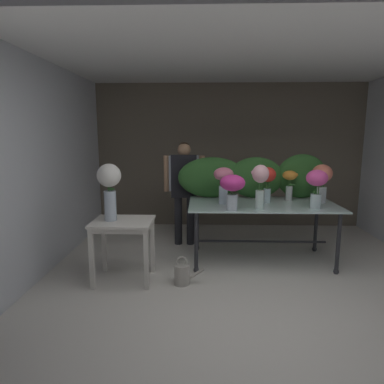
# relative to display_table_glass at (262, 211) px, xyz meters

# --- Properties ---
(ground_plane) EXTENTS (8.16, 8.16, 0.00)m
(ground_plane) POSITION_rel_display_table_glass_xyz_m (-0.31, 0.04, -0.70)
(ground_plane) COLOR silver
(wall_back) EXTENTS (4.99, 0.12, 2.63)m
(wall_back) POSITION_rel_display_table_glass_xyz_m (-0.31, 1.89, 0.61)
(wall_back) COLOR #706656
(wall_back) RESTS_ON ground
(wall_left) EXTENTS (0.12, 3.83, 2.63)m
(wall_left) POSITION_rel_display_table_glass_xyz_m (-2.81, 0.04, 0.61)
(wall_left) COLOR silver
(wall_left) RESTS_ON ground
(ceiling_slab) EXTENTS (5.11, 3.83, 0.12)m
(ceiling_slab) POSITION_rel_display_table_glass_xyz_m (-0.31, 0.04, 1.99)
(ceiling_slab) COLOR silver
(ceiling_slab) RESTS_ON wall_back
(display_table_glass) EXTENTS (1.95, 1.02, 0.81)m
(display_table_glass) POSITION_rel_display_table_glass_xyz_m (0.00, 0.00, 0.00)
(display_table_glass) COLOR silver
(display_table_glass) RESTS_ON ground
(side_table_white) EXTENTS (0.69, 0.56, 0.73)m
(side_table_white) POSITION_rel_display_table_glass_xyz_m (-1.73, -0.66, -0.07)
(side_table_white) COLOR silver
(side_table_white) RESTS_ON ground
(florist) EXTENTS (0.63, 0.24, 1.60)m
(florist) POSITION_rel_display_table_glass_xyz_m (-1.08, 0.68, 0.30)
(florist) COLOR #232328
(florist) RESTS_ON ground
(foliage_backdrop) EXTENTS (2.13, 0.30, 0.63)m
(foliage_backdrop) POSITION_rel_display_table_glass_xyz_m (-0.06, 0.39, 0.41)
(foliage_backdrop) COLOR #2D6028
(foliage_backdrop) RESTS_ON display_table_glass
(vase_rosy_hydrangea) EXTENTS (0.26, 0.26, 0.48)m
(vase_rosy_hydrangea) POSITION_rel_display_table_glass_xyz_m (-0.52, -0.04, 0.43)
(vase_rosy_hydrangea) COLOR silver
(vase_rosy_hydrangea) RESTS_ON display_table_glass
(vase_coral_tulips) EXTENTS (0.27, 0.27, 0.52)m
(vase_coral_tulips) POSITION_rel_display_table_glass_xyz_m (0.79, 0.07, 0.43)
(vase_coral_tulips) COLOR silver
(vase_coral_tulips) RESTS_ON display_table_glass
(vase_magenta_ranunculus) EXTENTS (0.31, 0.31, 0.44)m
(vase_magenta_ranunculus) POSITION_rel_display_table_glass_xyz_m (-0.44, -0.42, 0.40)
(vase_magenta_ranunculus) COLOR silver
(vase_magenta_ranunculus) RESTS_ON display_table_glass
(vase_sunset_snapdragons) EXTENTS (0.21, 0.20, 0.42)m
(vase_sunset_snapdragons) POSITION_rel_display_table_glass_xyz_m (0.40, 0.20, 0.38)
(vase_sunset_snapdragons) COLOR silver
(vase_sunset_snapdragons) RESTS_ON display_table_glass
(vase_scarlet_stock) EXTENTS (0.22, 0.22, 0.48)m
(vase_scarlet_stock) POSITION_rel_display_table_glass_xyz_m (0.07, 0.05, 0.43)
(vase_scarlet_stock) COLOR silver
(vase_scarlet_stock) RESTS_ON display_table_glass
(vase_fuchsia_carnations) EXTENTS (0.26, 0.26, 0.48)m
(vase_fuchsia_carnations) POSITION_rel_display_table_glass_xyz_m (0.60, -0.29, 0.42)
(vase_fuchsia_carnations) COLOR silver
(vase_fuchsia_carnations) RESTS_ON display_table_glass
(vase_blush_roses) EXTENTS (0.22, 0.21, 0.55)m
(vase_blush_roses) POSITION_rel_display_table_glass_xyz_m (-0.10, -0.34, 0.45)
(vase_blush_roses) COLOR silver
(vase_blush_roses) RESTS_ON display_table_glass
(vase_white_roses_tall) EXTENTS (0.27, 0.27, 0.66)m
(vase_white_roses_tall) POSITION_rel_display_table_glass_xyz_m (-1.87, -0.66, 0.45)
(vase_white_roses_tall) COLOR silver
(vase_white_roses_tall) RESTS_ON side_table_white
(watering_can) EXTENTS (0.35, 0.18, 0.34)m
(watering_can) POSITION_rel_display_table_glass_xyz_m (-1.03, -0.76, -0.57)
(watering_can) COLOR #B7B2A8
(watering_can) RESTS_ON ground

